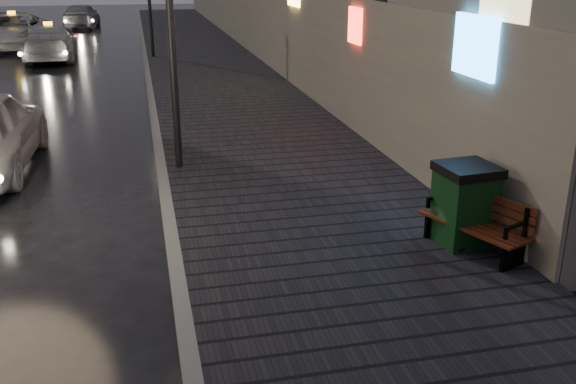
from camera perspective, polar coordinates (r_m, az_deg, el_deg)
name	(u,v)px	position (r m, az deg, el deg)	size (l,w,h in m)	color
ground	(45,357)	(7.55, -20.79, -13.53)	(120.00, 120.00, 0.00)	black
sidewalk	(204,60)	(27.70, -7.50, 11.58)	(4.60, 58.00, 0.15)	black
curb	(145,62)	(27.57, -12.56, 11.25)	(0.20, 58.00, 0.15)	slate
bench	(477,222)	(9.32, 16.45, -2.57)	(1.12, 1.71, 0.83)	black
trash_bin	(465,204)	(9.45, 15.43, -1.00)	(0.83, 0.83, 1.17)	black
taxi_mid	(50,43)	(29.51, -20.39, 12.32)	(2.03, 5.01, 1.45)	silver
taxi_far	(14,31)	(34.34, -23.18, 13.00)	(2.65, 5.75, 1.60)	silver
car_far	(81,15)	(43.67, -17.89, 14.72)	(1.80, 4.46, 1.52)	#97989E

